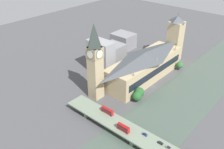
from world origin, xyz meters
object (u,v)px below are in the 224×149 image
(clock_tower, at_px, (95,61))
(road_bridge, at_px, (137,136))
(double_decker_bus_lead, at_px, (123,128))
(car_southbound_extra, at_px, (169,148))
(double_decker_bus_mid, at_px, (107,111))
(car_southbound_mid, at_px, (145,134))
(victoria_tower, at_px, (175,38))
(parliament_hall, at_px, (145,66))
(car_southbound_lead, at_px, (160,143))

(clock_tower, xyz_separation_m, road_bridge, (-63.56, 21.73, -32.55))
(double_decker_bus_lead, relative_size, car_southbound_extra, 2.30)
(road_bridge, xyz_separation_m, double_decker_bus_lead, (10.51, 3.37, 4.01))
(double_decker_bus_mid, bearing_deg, double_decker_bus_lead, 161.75)
(double_decker_bus_mid, height_order, car_southbound_mid, double_decker_bus_mid)
(victoria_tower, xyz_separation_m, car_southbound_mid, (-54.32, 137.78, -20.06))
(car_southbound_extra, bearing_deg, clock_tower, -11.79)
(road_bridge, bearing_deg, victoria_tower, -70.47)
(road_bridge, bearing_deg, car_southbound_mid, -141.77)
(victoria_tower, distance_m, car_southbound_mid, 149.45)
(parliament_hall, distance_m, car_southbound_lead, 102.42)
(clock_tower, height_order, car_southbound_extra, clock_tower)
(clock_tower, relative_size, road_bridge, 0.52)
(victoria_tower, relative_size, car_southbound_extra, 12.69)
(parliament_hall, height_order, road_bridge, parliament_hall)
(victoria_tower, xyz_separation_m, double_decker_bus_lead, (-39.56, 144.51, -17.94))
(double_decker_bus_mid, bearing_deg, clock_tower, -30.20)
(clock_tower, bearing_deg, car_southbound_lead, 167.32)
(car_southbound_lead, distance_m, car_southbound_extra, 6.56)
(double_decker_bus_mid, bearing_deg, victoria_tower, -83.06)
(double_decker_bus_mid, relative_size, car_southbound_extra, 2.56)
(victoria_tower, bearing_deg, road_bridge, 109.53)
(road_bridge, relative_size, double_decker_bus_lead, 13.06)
(double_decker_bus_mid, relative_size, car_southbound_lead, 2.90)
(parliament_hall, xyz_separation_m, car_southbound_mid, (-54.26, 77.00, -7.96))
(car_southbound_lead, relative_size, car_southbound_extra, 0.88)
(car_southbound_lead, bearing_deg, double_decker_bus_mid, -0.72)
(road_bridge, relative_size, double_decker_bus_mid, 11.76)
(victoria_tower, bearing_deg, parliament_hall, 90.05)
(double_decker_bus_mid, bearing_deg, road_bridge, 172.87)
(road_bridge, height_order, car_southbound_mid, car_southbound_mid)
(car_southbound_extra, bearing_deg, double_decker_bus_lead, 11.28)
(victoria_tower, relative_size, double_decker_bus_lead, 5.50)
(clock_tower, distance_m, car_southbound_mid, 76.66)
(road_bridge, distance_m, double_decker_bus_mid, 33.87)
(victoria_tower, distance_m, car_southbound_extra, 157.53)
(victoria_tower, bearing_deg, double_decker_bus_mid, 96.94)
(car_southbound_lead, height_order, car_southbound_extra, car_southbound_lead)
(car_southbound_lead, bearing_deg, car_southbound_extra, 179.46)
(car_southbound_mid, bearing_deg, victoria_tower, -68.48)
(parliament_hall, height_order, clock_tower, clock_tower)
(double_decker_bus_lead, bearing_deg, parliament_hall, -64.74)
(victoria_tower, xyz_separation_m, car_southbound_lead, (-67.35, 137.59, -20.04))
(clock_tower, bearing_deg, victoria_tower, -96.45)
(clock_tower, height_order, road_bridge, clock_tower)
(car_southbound_mid, bearing_deg, double_decker_bus_lead, 24.50)
(road_bridge, xyz_separation_m, double_decker_bus_mid, (33.40, -4.18, 3.77))
(double_decker_bus_lead, relative_size, car_southbound_lead, 2.61)
(car_southbound_lead, bearing_deg, road_bridge, 11.58)
(parliament_hall, distance_m, double_decker_bus_mid, 78.20)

